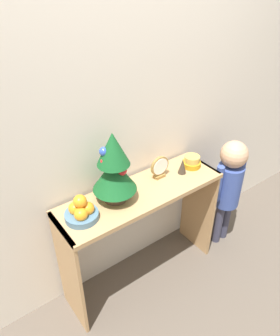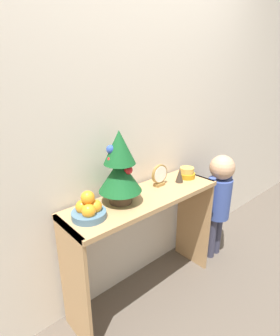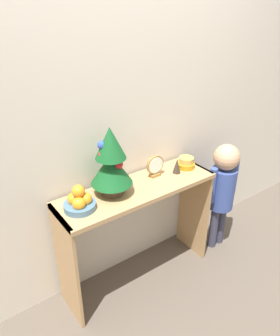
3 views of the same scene
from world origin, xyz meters
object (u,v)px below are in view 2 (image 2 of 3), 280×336
(fruit_bowl, at_px, (89,210))
(singing_bowl, at_px, (187,173))
(mini_tree, at_px, (120,167))
(figurine, at_px, (180,175))
(desk_clock, at_px, (160,175))
(child_figure, at_px, (219,194))

(fruit_bowl, distance_m, singing_bowl, 0.86)
(mini_tree, relative_size, figurine, 4.12)
(mini_tree, xyz_separation_m, desk_clock, (0.35, 0.02, -0.15))
(mini_tree, relative_size, fruit_bowl, 2.35)
(desk_clock, bearing_deg, fruit_bowl, -174.94)
(mini_tree, xyz_separation_m, fruit_bowl, (-0.24, -0.04, -0.18))
(desk_clock, relative_size, figurine, 1.44)
(figurine, relative_size, child_figure, 0.12)
(mini_tree, bearing_deg, fruit_bowl, -171.52)
(child_figure, bearing_deg, fruit_bowl, 175.77)
(fruit_bowl, bearing_deg, figurine, 0.22)
(mini_tree, height_order, singing_bowl, mini_tree)
(desk_clock, relative_size, child_figure, 0.17)
(fruit_bowl, height_order, child_figure, fruit_bowl)
(figurine, xyz_separation_m, child_figure, (0.42, -0.09, -0.25))
(fruit_bowl, bearing_deg, singing_bowl, 1.52)
(child_figure, bearing_deg, singing_bowl, 160.58)
(fruit_bowl, xyz_separation_m, singing_bowl, (0.86, 0.02, -0.01))
(desk_clock, distance_m, figurine, 0.16)
(desk_clock, xyz_separation_m, child_figure, (0.57, -0.14, -0.27))
(mini_tree, relative_size, child_figure, 0.48)
(singing_bowl, bearing_deg, fruit_bowl, -178.48)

